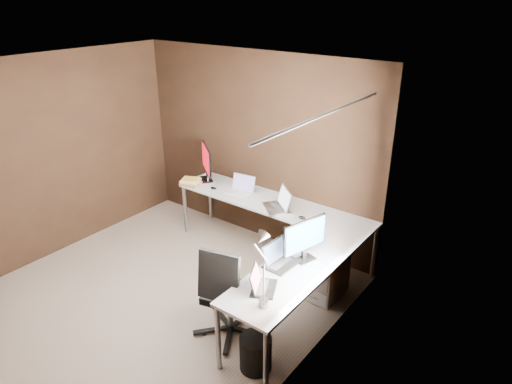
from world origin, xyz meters
TOP-DOWN VIEW (x-y plane):
  - room at (0.34, 0.07)m, footprint 3.60×3.60m
  - desk at (0.84, 1.04)m, footprint 2.65×2.25m
  - drawer_pedestal at (1.43, 1.15)m, footprint 0.42×0.50m
  - monitor_left at (-0.66, 1.55)m, footprint 0.46×0.37m
  - monitor_right at (1.48, 0.62)m, footprint 0.19×0.51m
  - laptop_white at (-0.01, 1.51)m, footprint 0.35×0.27m
  - laptop_silver at (0.65, 1.40)m, footprint 0.46×0.44m
  - laptop_black_big at (1.33, 0.40)m, footprint 0.25×0.35m
  - laptop_black_small at (1.42, -0.03)m, footprint 0.32×0.36m
  - book_stack at (-0.73, 1.30)m, footprint 0.30×0.27m
  - mouse_left at (-0.37, 1.36)m, footprint 0.10×0.07m
  - mouse_corner at (1.02, 1.34)m, footprint 0.10×0.09m
  - desk_lamp at (1.52, -0.14)m, footprint 0.20×0.24m
  - office_chair at (1.01, 0.00)m, footprint 0.57×0.59m
  - wastebasket at (1.50, -0.21)m, footprint 0.35×0.35m

SIDE VIEW (x-z plane):
  - wastebasket at x=1.50m, z-range 0.00..0.34m
  - office_chair at x=1.01m, z-range -0.21..0.81m
  - drawer_pedestal at x=1.43m, z-range 0.00..0.60m
  - desk at x=0.84m, z-range 0.31..1.04m
  - mouse_corner at x=1.02m, z-range 0.73..0.76m
  - mouse_left at x=-0.37m, z-range 0.73..0.77m
  - book_stack at x=-0.73m, z-range 0.73..0.81m
  - laptop_black_small at x=1.42m, z-range 0.67..0.87m
  - laptop_white at x=-0.01m, z-range 0.67..0.89m
  - laptop_black_big at x=1.33m, z-range 0.67..0.89m
  - laptop_silver at x=0.65m, z-range 0.66..0.91m
  - monitor_right at x=1.48m, z-range 0.76..1.19m
  - monitor_left at x=-0.66m, z-range 0.76..1.25m
  - desk_lamp at x=1.52m, z-range 0.81..1.46m
  - room at x=0.34m, z-range 0.03..2.53m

